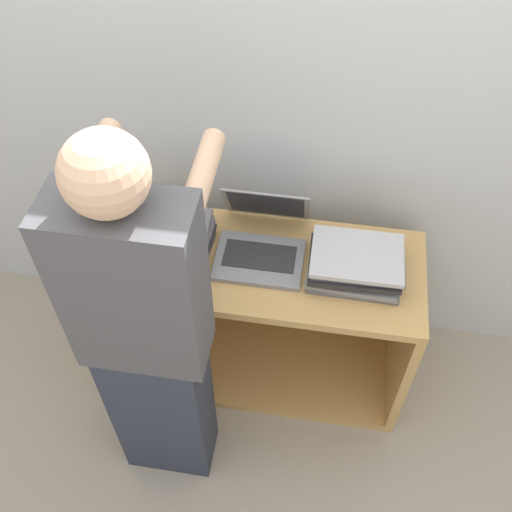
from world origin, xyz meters
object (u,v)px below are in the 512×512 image
(laptop_stack_right, at_px, (355,263))
(person, at_px, (148,340))
(laptop_stack_left, at_px, (165,239))
(laptop_open, at_px, (262,241))

(laptop_stack_right, relative_size, person, 0.21)
(laptop_stack_right, distance_m, person, 0.79)
(laptop_stack_left, bearing_deg, laptop_open, 9.17)
(laptop_open, xyz_separation_m, laptop_stack_right, (0.35, -0.06, 0.01))
(laptop_open, distance_m, laptop_stack_right, 0.36)
(laptop_open, distance_m, person, 0.59)
(laptop_stack_right, bearing_deg, laptop_open, 170.41)
(person, bearing_deg, laptop_stack_right, 35.33)
(laptop_open, bearing_deg, laptop_stack_left, -170.83)
(laptop_stack_left, bearing_deg, laptop_stack_right, -0.18)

